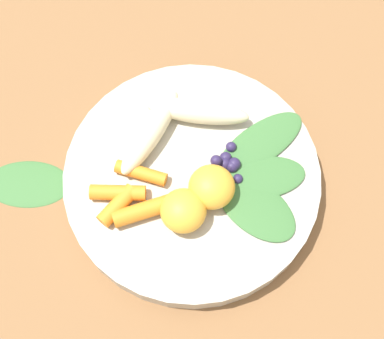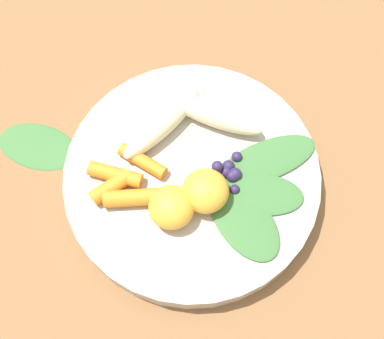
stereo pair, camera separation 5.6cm
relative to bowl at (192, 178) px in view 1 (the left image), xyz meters
name	(u,v)px [view 1 (the left image)]	position (x,y,z in m)	size (l,w,h in m)	color
ground_plane	(192,184)	(0.00, 0.00, -0.02)	(2.40, 2.40, 0.00)	brown
bowl	(192,178)	(0.00, 0.00, 0.00)	(0.28, 0.28, 0.03)	#B2AD9E
banana_peeled_left	(150,132)	(0.05, -0.03, 0.03)	(0.11, 0.03, 0.03)	beige
banana_peeled_right	(198,111)	(0.01, -0.07, 0.03)	(0.11, 0.03, 0.03)	beige
orange_segment_near	(212,187)	(-0.02, 0.02, 0.03)	(0.05, 0.05, 0.04)	#F4A833
orange_segment_far	(183,211)	(0.00, 0.05, 0.03)	(0.05, 0.05, 0.04)	#F4A833
carrot_front	(141,173)	(0.05, 0.01, 0.02)	(0.01, 0.01, 0.06)	orange
carrot_mid_left	(118,193)	(0.07, 0.04, 0.02)	(0.02, 0.02, 0.06)	orange
carrot_mid_right	(118,206)	(0.07, 0.05, 0.02)	(0.02, 0.02, 0.05)	orange
carrot_rear	(143,211)	(0.04, 0.05, 0.02)	(0.02, 0.02, 0.06)	orange
blueberry_pile	(229,162)	(-0.04, -0.02, 0.02)	(0.04, 0.04, 0.02)	#2D234C
kale_leaf_left	(256,207)	(-0.07, 0.03, 0.02)	(0.10, 0.06, 0.01)	#3D7038
kale_leaf_right	(260,178)	(-0.07, -0.01, 0.02)	(0.10, 0.05, 0.01)	#3D7038
kale_leaf_rear	(261,143)	(-0.07, -0.05, 0.02)	(0.11, 0.05, 0.01)	#3D7038
kale_leaf_stray	(28,183)	(0.18, 0.03, -0.01)	(0.10, 0.06, 0.01)	#3D7038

